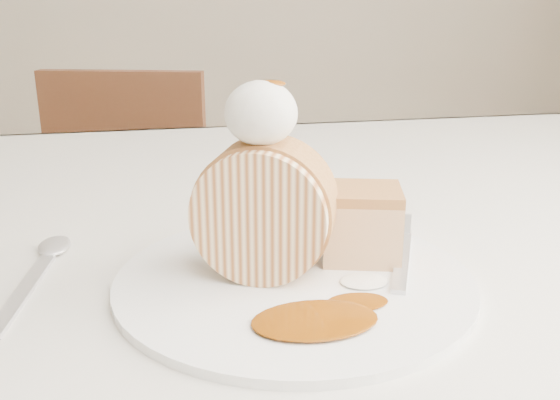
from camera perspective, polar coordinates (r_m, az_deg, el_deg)
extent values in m
cube|color=silver|center=(0.72, -2.18, -1.91)|extent=(1.40, 0.90, 0.04)
cube|color=silver|center=(1.18, -5.53, -0.03)|extent=(1.40, 0.01, 0.28)
cylinder|color=brown|center=(1.41, 21.49, -9.31)|extent=(0.06, 0.06, 0.71)
cube|color=brown|center=(1.75, -11.62, -1.65)|extent=(0.47, 0.47, 0.04)
cube|color=brown|center=(1.53, -13.91, 3.89)|extent=(0.38, 0.14, 0.40)
cylinder|color=brown|center=(1.94, -5.21, -5.87)|extent=(0.03, 0.03, 0.37)
cylinder|color=brown|center=(2.02, -14.50, -5.40)|extent=(0.03, 0.03, 0.37)
cylinder|color=brown|center=(1.65, -7.14, -10.53)|extent=(0.03, 0.03, 0.37)
cylinder|color=brown|center=(1.74, -17.96, -9.68)|extent=(0.03, 0.03, 0.37)
cylinder|color=brown|center=(1.56, 19.27, -12.36)|extent=(0.04, 0.04, 0.42)
cylinder|color=white|center=(0.52, 1.31, -7.32)|extent=(0.36, 0.36, 0.01)
cylinder|color=beige|center=(0.50, -1.46, -0.95)|extent=(0.12, 0.10, 0.11)
cube|color=#AD7441|center=(0.55, 7.47, -2.54)|extent=(0.08, 0.08, 0.05)
ellipsoid|color=white|center=(0.48, -1.76, 7.94)|extent=(0.06, 0.06, 0.05)
ellipsoid|color=#703304|center=(0.48, -1.14, 11.33)|extent=(0.03, 0.02, 0.01)
cube|color=silver|center=(0.55, 11.09, -5.45)|extent=(0.09, 0.17, 0.00)
cube|color=silver|center=(0.54, -22.40, -7.79)|extent=(0.05, 0.17, 0.00)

